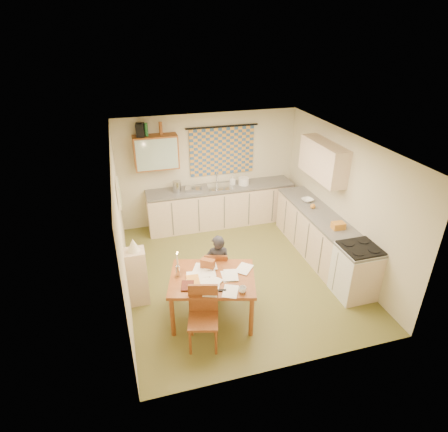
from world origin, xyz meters
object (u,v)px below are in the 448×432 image
object	(u,v)px
counter_back	(221,206)
stove	(356,271)
counter_right	(321,238)
dining_table	(213,296)
shelf_stand	(137,277)
person	(218,265)
chair_far	(217,279)

from	to	relation	value
counter_back	stove	size ratio (longest dim) A/B	3.46
counter_right	dining_table	bearing A→B (deg)	-157.23
dining_table	shelf_stand	xyz separation A→B (m)	(-1.09, 0.68, 0.12)
counter_back	person	distance (m)	2.53
dining_table	chair_far	world-z (taller)	chair_far
stove	dining_table	size ratio (longest dim) A/B	0.64
counter_right	dining_table	distance (m)	2.65
counter_right	person	distance (m)	2.28
counter_back	shelf_stand	xyz separation A→B (m)	(-2.03, -2.27, 0.04)
counter_right	person	xyz separation A→B (m)	(-2.22, -0.51, 0.12)
stove	chair_far	distance (m)	2.35
stove	person	xyz separation A→B (m)	(-2.22, 0.65, 0.10)
dining_table	shelf_stand	distance (m)	1.29
counter_back	counter_right	size ratio (longest dim) A/B	1.12
counter_back	person	world-z (taller)	person
chair_far	shelf_stand	world-z (taller)	shelf_stand
counter_back	counter_right	distance (m)	2.44
counter_back	stove	world-z (taller)	stove
counter_back	counter_right	xyz separation A→B (m)	(1.51, -1.92, -0.00)
counter_back	counter_right	bearing A→B (deg)	-51.79
chair_far	dining_table	bearing A→B (deg)	87.46
stove	shelf_stand	xyz separation A→B (m)	(-3.54, 0.82, 0.02)
counter_back	shelf_stand	bearing A→B (deg)	-131.88
dining_table	stove	bearing A→B (deg)	12.47
shelf_stand	counter_back	bearing A→B (deg)	48.12
counter_right	dining_table	xyz separation A→B (m)	(-2.45, -1.03, -0.07)
counter_back	person	xyz separation A→B (m)	(-0.71, -2.43, 0.12)
person	stove	bearing A→B (deg)	172.42
counter_right	chair_far	distance (m)	2.29
counter_back	dining_table	world-z (taller)	counter_back
stove	chair_far	world-z (taller)	stove
counter_right	stove	world-z (taller)	stove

